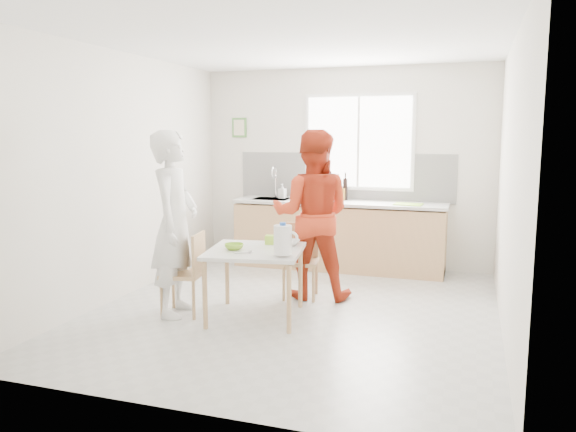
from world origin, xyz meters
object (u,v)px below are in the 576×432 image
Objects in this scene: bowl_green at (234,247)px; bowl_white at (289,243)px; milk_jug at (283,239)px; dining_table at (255,256)px; wine_bottle_b at (345,189)px; chair_far at (301,257)px; person_red at (312,215)px; wine_bottle_a at (331,188)px; chair_left at (188,270)px; person_white at (175,224)px.

bowl_white is (0.44, 0.38, -0.00)m from bowl_green.
milk_jug is (0.56, -0.14, 0.13)m from bowl_green.
dining_table is 2.49m from wine_bottle_b.
chair_far reaches higher than bowl_white.
person_red is 1.10m from bowl_green.
wine_bottle_a reaches higher than bowl_white.
bowl_green is (-0.40, -0.94, 0.27)m from chair_far.
wine_bottle_a is (0.18, 2.34, 0.46)m from dining_table.
person_red is 8.68× the size of bowl_white.
person_red is 5.81× the size of wine_bottle_a.
chair_far is 0.49m from person_red.
milk_jug is at bearing 74.49° from chair_left.
dining_table is 1.24× the size of chair_left.
person_white reaches higher than milk_jug.
chair_left is 0.45× the size of person_white.
person_white is at bearing 166.18° from milk_jug.
bowl_white is at bearing 49.18° from dining_table.
dining_table is 0.56× the size of person_red.
bowl_white is 2.07m from wine_bottle_a.
wine_bottle_b is at bearing 87.13° from bowl_white.
chair_far is at bearing 76.06° from dining_table.
wine_bottle_a is at bearing 85.65° from dining_table.
chair_left is at bearing 164.49° from milk_jug.
chair_far is 0.44× the size of person_white.
dining_table is 0.23m from bowl_green.
chair_left is 1.05m from bowl_white.
wine_bottle_b reaches higher than chair_left.
wine_bottle_b is (0.15, 1.56, 0.62)m from chair_far.
wine_bottle_b is at bearing 75.19° from chair_far.
person_red is at bearing -84.01° from wine_bottle_a.
bowl_white is 0.55m from milk_jug.
dining_table is at bearing -94.35° from wine_bottle_a.
wine_bottle_a reaches higher than wine_bottle_b.
chair_far is 1.50m from person_white.
milk_jug is at bearing -89.91° from wine_bottle_b.
milk_jug is (1.04, -0.11, 0.39)m from chair_left.
chair_left is at bearing -109.26° from wine_bottle_a.
milk_jug is (1.17, -0.09, -0.07)m from person_white.
chair_far is (0.89, 0.97, -0.01)m from chair_left.
chair_far is 1.68m from wine_bottle_b.
milk_jug reaches higher than bowl_white.
chair_left is at bearing 34.82° from person_red.
chair_far reaches higher than dining_table.
wine_bottle_a reaches higher than chair_left.
person_red is at bearing 69.12° from dining_table.
milk_jug is at bearing -31.50° from dining_table.
person_red is (1.01, 0.98, 0.47)m from chair_left.
dining_table is at bearing -98.50° from wine_bottle_b.
chair_left is at bearing -112.33° from wine_bottle_b.
wine_bottle_b is (-0.00, 2.64, 0.22)m from milk_jug.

